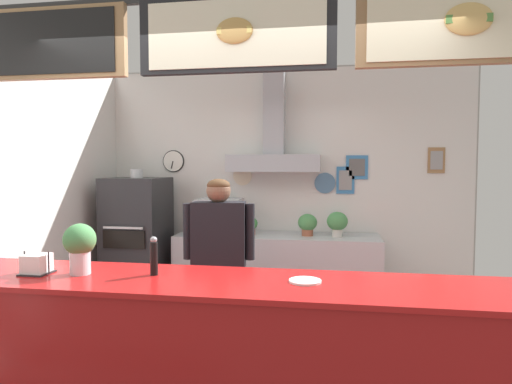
{
  "coord_description": "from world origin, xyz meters",
  "views": [
    {
      "loc": [
        0.54,
        -2.9,
        1.72
      ],
      "look_at": [
        -0.05,
        0.71,
        1.49
      ],
      "focal_mm": 31.07,
      "sensor_mm": 36.0,
      "label": 1
    }
  ],
  "objects_px": {
    "potted_sage": "(197,221)",
    "napkin_holder": "(37,265)",
    "pizza_oven": "(138,245)",
    "pepper_grinder": "(154,256)",
    "potted_rosemary": "(337,222)",
    "potted_oregano": "(307,224)",
    "condiment_plate": "(305,281)",
    "shop_worker": "(219,265)",
    "espresso_machine": "(219,217)",
    "basil_vase": "(80,246)",
    "potted_basil": "(250,225)"
  },
  "relations": [
    {
      "from": "potted_oregano",
      "to": "basil_vase",
      "type": "height_order",
      "value": "basil_vase"
    },
    {
      "from": "napkin_holder",
      "to": "basil_vase",
      "type": "bearing_deg",
      "value": 7.55
    },
    {
      "from": "potted_oregano",
      "to": "espresso_machine",
      "type": "bearing_deg",
      "value": -178.57
    },
    {
      "from": "pepper_grinder",
      "to": "napkin_holder",
      "type": "height_order",
      "value": "pepper_grinder"
    },
    {
      "from": "potted_rosemary",
      "to": "pepper_grinder",
      "type": "height_order",
      "value": "pepper_grinder"
    },
    {
      "from": "potted_sage",
      "to": "condiment_plate",
      "type": "height_order",
      "value": "potted_sage"
    },
    {
      "from": "shop_worker",
      "to": "potted_sage",
      "type": "relative_size",
      "value": 6.85
    },
    {
      "from": "pizza_oven",
      "to": "espresso_machine",
      "type": "xyz_separation_m",
      "value": [
        0.93,
        0.17,
        0.33
      ]
    },
    {
      "from": "espresso_machine",
      "to": "condiment_plate",
      "type": "relative_size",
      "value": 2.83
    },
    {
      "from": "pizza_oven",
      "to": "potted_sage",
      "type": "relative_size",
      "value": 7.15
    },
    {
      "from": "pizza_oven",
      "to": "basil_vase",
      "type": "bearing_deg",
      "value": -73.31
    },
    {
      "from": "shop_worker",
      "to": "potted_oregano",
      "type": "relative_size",
      "value": 6.44
    },
    {
      "from": "espresso_machine",
      "to": "shop_worker",
      "type": "bearing_deg",
      "value": -76.12
    },
    {
      "from": "napkin_holder",
      "to": "potted_sage",
      "type": "bearing_deg",
      "value": 85.83
    },
    {
      "from": "espresso_machine",
      "to": "pepper_grinder",
      "type": "relative_size",
      "value": 2.23
    },
    {
      "from": "potted_sage",
      "to": "napkin_holder",
      "type": "distance_m",
      "value": 2.66
    },
    {
      "from": "espresso_machine",
      "to": "potted_rosemary",
      "type": "bearing_deg",
      "value": -0.25
    },
    {
      "from": "shop_worker",
      "to": "espresso_machine",
      "type": "bearing_deg",
      "value": -82.53
    },
    {
      "from": "espresso_machine",
      "to": "potted_rosemary",
      "type": "xyz_separation_m",
      "value": [
        1.36,
        -0.01,
        -0.04
      ]
    },
    {
      "from": "shop_worker",
      "to": "potted_oregano",
      "type": "height_order",
      "value": "shop_worker"
    },
    {
      "from": "espresso_machine",
      "to": "basil_vase",
      "type": "xyz_separation_m",
      "value": [
        -0.21,
        -2.58,
        0.11
      ]
    },
    {
      "from": "pepper_grinder",
      "to": "condiment_plate",
      "type": "xyz_separation_m",
      "value": [
        0.9,
        -0.02,
        -0.11
      ]
    },
    {
      "from": "potted_rosemary",
      "to": "potted_basil",
      "type": "bearing_deg",
      "value": -179.63
    },
    {
      "from": "shop_worker",
      "to": "potted_oregano",
      "type": "bearing_deg",
      "value": -123.12
    },
    {
      "from": "shop_worker",
      "to": "pepper_grinder",
      "type": "distance_m",
      "value": 1.22
    },
    {
      "from": "napkin_holder",
      "to": "potted_rosemary",
      "type": "bearing_deg",
      "value": 54.87
    },
    {
      "from": "condiment_plate",
      "to": "pizza_oven",
      "type": "bearing_deg",
      "value": 131.04
    },
    {
      "from": "shop_worker",
      "to": "potted_oregano",
      "type": "xyz_separation_m",
      "value": [
        0.69,
        1.37,
        0.19
      ]
    },
    {
      "from": "condiment_plate",
      "to": "napkin_holder",
      "type": "distance_m",
      "value": 1.61
    },
    {
      "from": "potted_rosemary",
      "to": "napkin_holder",
      "type": "height_order",
      "value": "napkin_holder"
    },
    {
      "from": "shop_worker",
      "to": "potted_rosemary",
      "type": "xyz_separation_m",
      "value": [
        1.02,
        1.34,
        0.22
      ]
    },
    {
      "from": "potted_oregano",
      "to": "condiment_plate",
      "type": "relative_size",
      "value": 1.36
    },
    {
      "from": "espresso_machine",
      "to": "basil_vase",
      "type": "distance_m",
      "value": 2.59
    },
    {
      "from": "pizza_oven",
      "to": "condiment_plate",
      "type": "height_order",
      "value": "pizza_oven"
    },
    {
      "from": "potted_rosemary",
      "to": "potted_basil",
      "type": "height_order",
      "value": "potted_rosemary"
    },
    {
      "from": "potted_sage",
      "to": "pepper_grinder",
      "type": "bearing_deg",
      "value": -78.64
    },
    {
      "from": "potted_rosemary",
      "to": "potted_basil",
      "type": "xyz_separation_m",
      "value": [
        -0.98,
        -0.01,
        -0.05
      ]
    },
    {
      "from": "potted_sage",
      "to": "condiment_plate",
      "type": "distance_m",
      "value": 2.94
    },
    {
      "from": "pizza_oven",
      "to": "pepper_grinder",
      "type": "relative_size",
      "value": 7.23
    },
    {
      "from": "espresso_machine",
      "to": "potted_oregano",
      "type": "relative_size",
      "value": 2.07
    },
    {
      "from": "basil_vase",
      "to": "napkin_holder",
      "type": "bearing_deg",
      "value": -172.45
    },
    {
      "from": "pizza_oven",
      "to": "potted_basil",
      "type": "distance_m",
      "value": 1.34
    },
    {
      "from": "potted_sage",
      "to": "napkin_holder",
      "type": "height_order",
      "value": "napkin_holder"
    },
    {
      "from": "potted_oregano",
      "to": "napkin_holder",
      "type": "distance_m",
      "value": 3.03
    },
    {
      "from": "pizza_oven",
      "to": "potted_rosemary",
      "type": "distance_m",
      "value": 2.32
    },
    {
      "from": "potted_oregano",
      "to": "potted_sage",
      "type": "relative_size",
      "value": 1.06
    },
    {
      "from": "pizza_oven",
      "to": "condiment_plate",
      "type": "xyz_separation_m",
      "value": [
        2.06,
        -2.37,
        0.28
      ]
    },
    {
      "from": "potted_rosemary",
      "to": "potted_basil",
      "type": "relative_size",
      "value": 1.36
    },
    {
      "from": "shop_worker",
      "to": "pepper_grinder",
      "type": "xyz_separation_m",
      "value": [
        -0.1,
        -1.18,
        0.32
      ]
    },
    {
      "from": "pizza_oven",
      "to": "potted_oregano",
      "type": "relative_size",
      "value": 6.71
    }
  ]
}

